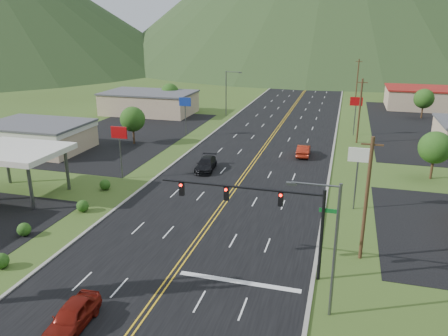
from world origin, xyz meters
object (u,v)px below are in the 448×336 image
(traffic_signal, at_px, (266,206))
(car_red_near, at_px, (72,317))
(streetlight_west, at_px, (228,90))
(gas_canopy, at_px, (15,152))
(car_dark_mid, at_px, (206,165))
(streetlight_east, at_px, (330,242))
(car_red_far, at_px, (303,151))

(traffic_signal, height_order, car_red_near, traffic_signal)
(streetlight_west, bearing_deg, car_red_near, -83.01)
(traffic_signal, relative_size, car_red_near, 2.77)
(streetlight_west, relative_size, gas_canopy, 0.90)
(car_red_near, relative_size, car_dark_mid, 0.88)
(streetlight_east, distance_m, streetlight_west, 64.21)
(gas_canopy, bearing_deg, traffic_signal, -15.70)
(car_red_near, height_order, car_red_far, car_red_near)
(streetlight_east, distance_m, car_dark_mid, 30.67)
(streetlight_west, height_order, car_dark_mid, streetlight_west)
(gas_canopy, relative_size, car_red_far, 2.05)
(streetlight_east, height_order, car_dark_mid, streetlight_east)
(streetlight_east, bearing_deg, traffic_signal, 139.61)
(streetlight_east, bearing_deg, car_dark_mid, 122.55)
(traffic_signal, bearing_deg, car_red_far, 90.56)
(traffic_signal, bearing_deg, streetlight_east, -40.39)
(traffic_signal, xyz_separation_m, car_dark_mid, (-11.63, 21.59, -4.55))
(car_red_near, bearing_deg, streetlight_west, 93.51)
(streetlight_east, height_order, gas_canopy, streetlight_east)
(streetlight_west, relative_size, car_red_near, 1.90)
(traffic_signal, bearing_deg, car_red_near, -136.48)
(gas_canopy, xyz_separation_m, car_dark_mid, (16.85, 13.58, -4.09))
(traffic_signal, relative_size, car_dark_mid, 2.45)
(traffic_signal, distance_m, car_dark_mid, 24.94)
(streetlight_west, xyz_separation_m, car_red_far, (17.85, -24.70, -4.38))
(streetlight_east, relative_size, car_red_near, 1.90)
(traffic_signal, relative_size, streetlight_east, 1.46)
(traffic_signal, bearing_deg, gas_canopy, 164.30)
(traffic_signal, distance_m, car_red_far, 31.64)
(car_red_near, distance_m, car_dark_mid, 31.23)
(streetlight_east, height_order, car_red_far, streetlight_east)
(car_dark_mid, bearing_deg, gas_canopy, -147.60)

